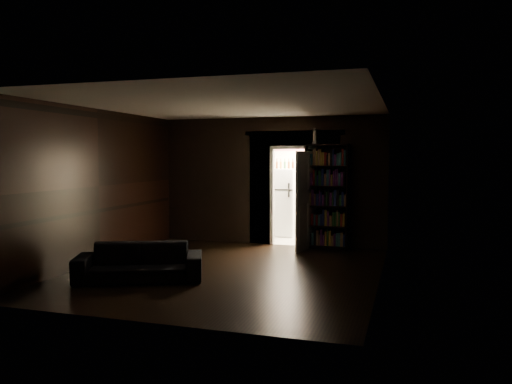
% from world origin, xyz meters
% --- Properties ---
extents(ground, '(5.50, 5.50, 0.00)m').
position_xyz_m(ground, '(0.00, 0.00, 0.00)').
color(ground, black).
rests_on(ground, ground).
extents(room_walls, '(5.02, 5.61, 2.84)m').
position_xyz_m(room_walls, '(-0.01, 1.07, 1.68)').
color(room_walls, black).
rests_on(room_walls, ground).
extents(kitchen_alcove, '(2.20, 1.80, 2.60)m').
position_xyz_m(kitchen_alcove, '(0.50, 3.87, 1.21)').
color(kitchen_alcove, beige).
rests_on(kitchen_alcove, ground).
extents(sofa, '(2.11, 1.53, 0.75)m').
position_xyz_m(sofa, '(-1.12, -0.97, 0.37)').
color(sofa, black).
rests_on(sofa, ground).
extents(bookshelf, '(0.95, 0.56, 2.20)m').
position_xyz_m(bookshelf, '(1.25, 2.59, 1.10)').
color(bookshelf, black).
rests_on(bookshelf, ground).
extents(refrigerator, '(0.93, 0.89, 1.65)m').
position_xyz_m(refrigerator, '(-0.10, 4.03, 0.82)').
color(refrigerator, white).
rests_on(refrigerator, ground).
extents(door, '(0.27, 0.83, 2.05)m').
position_xyz_m(door, '(0.86, 2.32, 1.02)').
color(door, silver).
rests_on(door, ground).
extents(figurine, '(0.14, 0.14, 0.33)m').
position_xyz_m(figurine, '(1.00, 2.52, 2.36)').
color(figurine, white).
rests_on(figurine, bookshelf).
extents(bottles, '(0.58, 0.32, 0.25)m').
position_xyz_m(bottles, '(-0.05, 3.98, 1.77)').
color(bottles, black).
rests_on(bottles, refrigerator).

